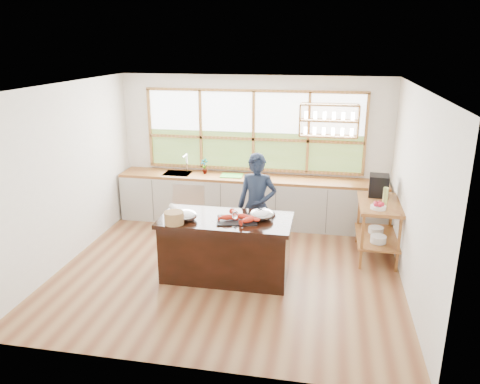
% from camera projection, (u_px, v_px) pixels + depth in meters
% --- Properties ---
extents(ground_plane, '(5.00, 5.00, 0.00)m').
position_uv_depth(ground_plane, '(229.00, 270.00, 7.02)').
color(ground_plane, '#956A41').
extents(room_shell, '(5.02, 4.52, 2.71)m').
position_uv_depth(room_shell, '(237.00, 148.00, 6.95)').
color(room_shell, white).
rests_on(room_shell, ground_plane).
extents(back_counter, '(4.90, 0.63, 0.90)m').
position_uv_depth(back_counter, '(250.00, 200.00, 8.69)').
color(back_counter, '#B8B6AE').
rests_on(back_counter, ground_plane).
extents(right_shelf_unit, '(0.62, 1.10, 0.90)m').
position_uv_depth(right_shelf_unit, '(378.00, 221.00, 7.28)').
color(right_shelf_unit, olive).
rests_on(right_shelf_unit, ground_plane).
extents(island, '(1.85, 0.90, 0.90)m').
position_uv_depth(island, '(226.00, 247.00, 6.69)').
color(island, black).
rests_on(island, ground_plane).
extents(cook, '(0.63, 0.44, 1.67)m').
position_uv_depth(cook, '(257.00, 206.00, 7.23)').
color(cook, '#172135').
rests_on(cook, ground_plane).
extents(potted_plant, '(0.18, 0.15, 0.29)m').
position_uv_depth(potted_plant, '(205.00, 166.00, 8.72)').
color(potted_plant, slate).
rests_on(potted_plant, back_counter).
extents(cutting_board, '(0.41, 0.32, 0.01)m').
position_uv_depth(cutting_board, '(232.00, 176.00, 8.61)').
color(cutting_board, green).
rests_on(cutting_board, back_counter).
extents(espresso_machine, '(0.32, 0.34, 0.34)m').
position_uv_depth(espresso_machine, '(379.00, 186.00, 7.46)').
color(espresso_machine, black).
rests_on(espresso_machine, right_shelf_unit).
extents(wine_bottle, '(0.08, 0.08, 0.30)m').
position_uv_depth(wine_bottle, '(385.00, 197.00, 6.98)').
color(wine_bottle, '#A8B956').
rests_on(wine_bottle, right_shelf_unit).
extents(fruit_bowl, '(0.23, 0.23, 0.11)m').
position_uv_depth(fruit_bowl, '(378.00, 206.00, 6.91)').
color(fruit_bowl, white).
rests_on(fruit_bowl, right_shelf_unit).
extents(slate_board, '(0.62, 0.50, 0.02)m').
position_uv_depth(slate_board, '(237.00, 220.00, 6.47)').
color(slate_board, black).
rests_on(slate_board, island).
extents(lobster_pile, '(0.52, 0.44, 0.08)m').
position_uv_depth(lobster_pile, '(238.00, 217.00, 6.44)').
color(lobster_pile, red).
rests_on(lobster_pile, slate_board).
extents(mixing_bowl_left, '(0.32, 0.32, 0.15)m').
position_uv_depth(mixing_bowl_left, '(186.00, 215.00, 6.48)').
color(mixing_bowl_left, '#B6B9BE').
rests_on(mixing_bowl_left, island).
extents(mixing_bowl_right, '(0.34, 0.34, 0.16)m').
position_uv_depth(mixing_bowl_right, '(262.00, 214.00, 6.51)').
color(mixing_bowl_right, '#B6B9BE').
rests_on(mixing_bowl_right, island).
extents(wine_glass, '(0.08, 0.08, 0.22)m').
position_uv_depth(wine_glass, '(235.00, 216.00, 6.20)').
color(wine_glass, white).
rests_on(wine_glass, island).
extents(wicker_basket, '(0.27, 0.27, 0.17)m').
position_uv_depth(wicker_basket, '(174.00, 218.00, 6.34)').
color(wicker_basket, '#A1774F').
rests_on(wicker_basket, island).
extents(parchment_roll, '(0.24, 0.29, 0.08)m').
position_uv_depth(parchment_roll, '(174.00, 209.00, 6.79)').
color(parchment_roll, silver).
rests_on(parchment_roll, island).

